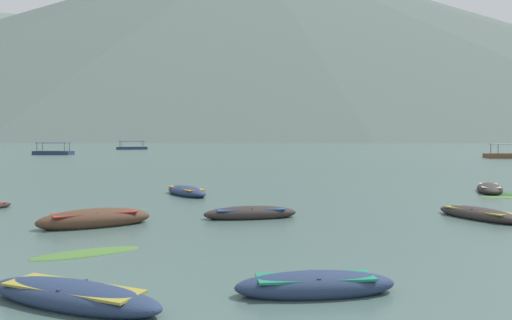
# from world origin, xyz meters

# --- Properties ---
(ground_plane) EXTENTS (6000.00, 6000.00, 0.00)m
(ground_plane) POSITION_xyz_m (0.00, 1500.00, 0.00)
(ground_plane) COLOR #425B56
(mountain_1) EXTENTS (2414.16, 2414.16, 589.06)m
(mountain_1) POSITION_xyz_m (-467.37, 1719.90, 294.53)
(mountain_1) COLOR slate
(mountain_1) RESTS_ON ground
(mountain_2) EXTENTS (2180.25, 2180.25, 516.72)m
(mountain_2) POSITION_xyz_m (80.36, 1340.35, 258.36)
(mountain_2) COLOR #4C5B56
(mountain_2) RESTS_ON ground
(mountain_3) EXTENTS (555.10, 555.10, 201.07)m
(mountain_3) POSITION_xyz_m (750.36, 1397.12, 100.53)
(mountain_3) COLOR slate
(mountain_3) RESTS_ON ground
(rowboat_0) EXTENTS (4.39, 3.06, 0.59)m
(rowboat_0) POSITION_xyz_m (-4.88, 5.61, 0.19)
(rowboat_0) COLOR navy
(rowboat_0) RESTS_ON ground
(rowboat_1) EXTENTS (4.10, 1.63, 0.65)m
(rowboat_1) POSITION_xyz_m (-0.58, 16.07, 0.20)
(rowboat_1) COLOR #2D2826
(rowboat_1) RESTS_ON ground
(rowboat_2) EXTENTS (3.22, 4.61, 0.68)m
(rowboat_2) POSITION_xyz_m (15.01, 24.81, 0.21)
(rowboat_2) COLOR #2D2826
(rowboat_2) RESTS_ON ground
(rowboat_3) EXTENTS (2.70, 4.15, 0.60)m
(rowboat_3) POSITION_xyz_m (9.04, 15.24, 0.19)
(rowboat_3) COLOR #2D2826
(rowboat_3) RESTS_ON ground
(rowboat_4) EXTENTS (4.51, 3.07, 0.85)m
(rowboat_4) POSITION_xyz_m (-6.72, 14.68, 0.26)
(rowboat_4) COLOR #4C3323
(rowboat_4) RESTS_ON ground
(rowboat_5) EXTENTS (3.32, 4.48, 0.67)m
(rowboat_5) POSITION_xyz_m (-3.87, 24.64, 0.21)
(rowboat_5) COLOR navy
(rowboat_5) RESTS_ON ground
(rowboat_6) EXTENTS (3.61, 1.21, 0.63)m
(rowboat_6) POSITION_xyz_m (0.23, 5.92, 0.20)
(rowboat_6) COLOR navy
(rowboat_6) RESTS_ON ground
(ferry_0) EXTENTS (8.65, 5.69, 2.54)m
(ferry_0) POSITION_xyz_m (-26.39, 133.06, 0.45)
(ferry_0) COLOR navy
(ferry_0) RESTS_ON ground
(ferry_2) EXTENTS (7.56, 3.86, 2.54)m
(ferry_2) POSITION_xyz_m (-34.37, 93.20, 0.45)
(ferry_2) COLOR navy
(ferry_2) RESTS_ON ground
(weed_patch_0) EXTENTS (2.23, 2.07, 0.14)m
(weed_patch_0) POSITION_xyz_m (15.28, 23.61, 0.00)
(weed_patch_0) COLOR #2D5628
(weed_patch_0) RESTS_ON ground
(weed_patch_3) EXTENTS (3.28, 2.36, 0.14)m
(weed_patch_3) POSITION_xyz_m (-5.83, 10.10, 0.00)
(weed_patch_3) COLOR #477033
(weed_patch_3) RESTS_ON ground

